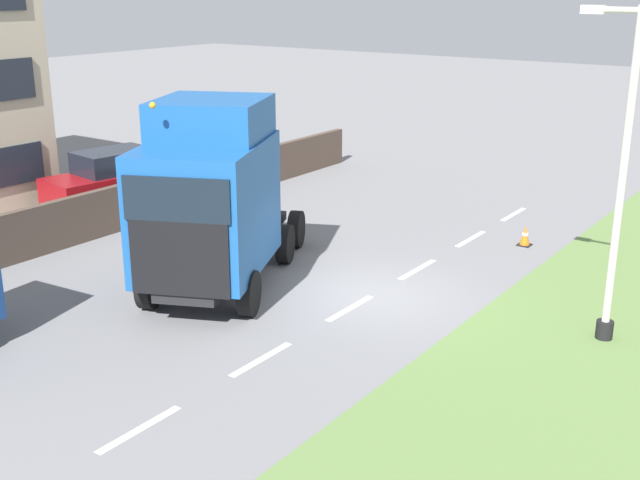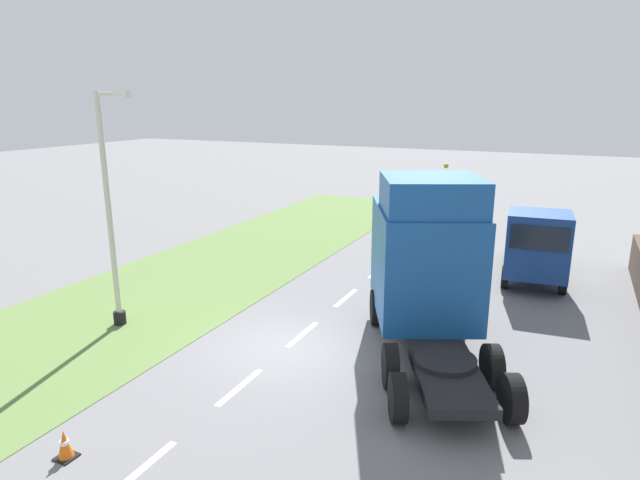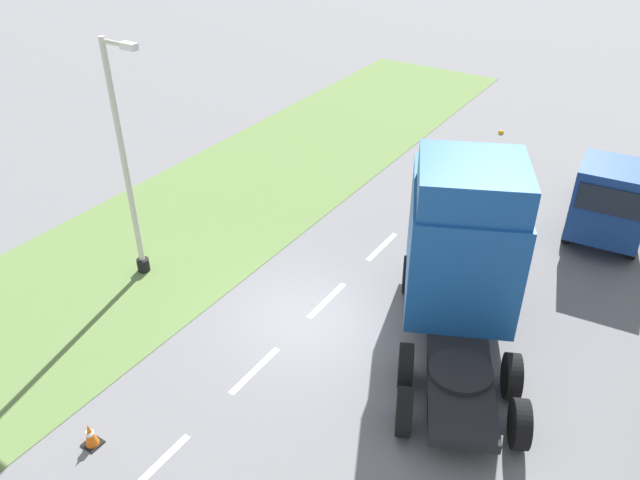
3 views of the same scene
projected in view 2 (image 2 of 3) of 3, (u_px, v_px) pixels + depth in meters
The scene contains 7 objects.
ground_plane at pixel (287, 347), 14.47m from camera, with size 120.00×120.00×0.00m, color slate.
grass_verge at pixel (122, 310), 16.95m from camera, with size 7.00×44.00×0.01m.
lane_markings at pixel (274, 358), 13.85m from camera, with size 0.16×17.80×0.00m.
lorry_cab at pixel (426, 261), 14.28m from camera, with size 5.09×7.05×4.75m.
flatbed_truck at pixel (536, 247), 18.76m from camera, with size 2.49×5.62×2.80m.
lamp_post at pixel (112, 225), 15.13m from camera, with size 1.30×0.35×6.72m.
traffic_cone_lead at pixel (65, 445), 9.92m from camera, with size 0.36×0.36×0.58m.
Camera 2 is at (6.49, -11.58, 6.49)m, focal length 30.00 mm.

